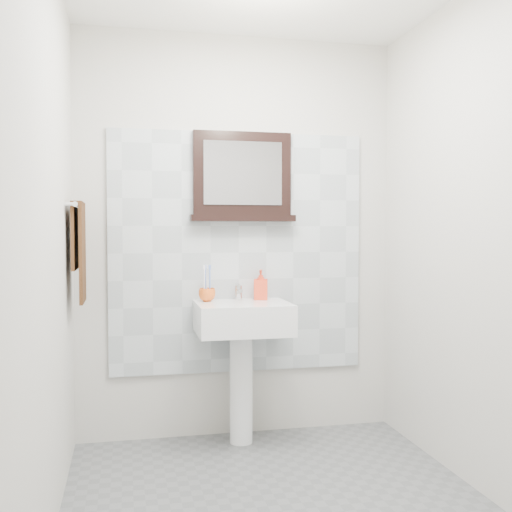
% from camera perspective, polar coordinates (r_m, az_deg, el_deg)
% --- Properties ---
extents(floor, '(2.00, 2.20, 0.01)m').
position_cam_1_polar(floor, '(2.99, 2.53, -23.10)').
color(floor, '#5B5E60').
rests_on(floor, ground).
extents(back_wall, '(2.00, 0.01, 2.50)m').
position_cam_1_polar(back_wall, '(3.77, -1.72, 1.86)').
color(back_wall, beige).
rests_on(back_wall, ground).
extents(front_wall, '(2.00, 0.01, 2.50)m').
position_cam_1_polar(front_wall, '(1.66, 12.40, 1.14)').
color(front_wall, beige).
rests_on(front_wall, ground).
extents(left_wall, '(0.01, 2.20, 2.50)m').
position_cam_1_polar(left_wall, '(2.62, -19.04, 1.50)').
color(left_wall, beige).
rests_on(left_wall, ground).
extents(right_wall, '(0.01, 2.20, 2.50)m').
position_cam_1_polar(right_wall, '(3.11, 20.71, 1.60)').
color(right_wall, beige).
rests_on(right_wall, ground).
extents(splashback, '(1.60, 0.02, 1.50)m').
position_cam_1_polar(splashback, '(3.76, -1.68, 0.33)').
color(splashback, '#B3BDC1').
rests_on(splashback, back_wall).
extents(pedestal_sink, '(0.55, 0.44, 0.96)m').
position_cam_1_polar(pedestal_sink, '(3.60, -1.29, -7.35)').
color(pedestal_sink, white).
rests_on(pedestal_sink, ground).
extents(toothbrush_cup, '(0.11, 0.11, 0.08)m').
position_cam_1_polar(toothbrush_cup, '(3.63, -4.68, -3.70)').
color(toothbrush_cup, orange).
rests_on(toothbrush_cup, pedestal_sink).
extents(toothbrushes, '(0.05, 0.04, 0.21)m').
position_cam_1_polar(toothbrushes, '(3.63, -4.74, -2.39)').
color(toothbrushes, white).
rests_on(toothbrushes, toothbrush_cup).
extents(soap_dispenser, '(0.10, 0.10, 0.19)m').
position_cam_1_polar(soap_dispenser, '(3.71, 0.46, -2.73)').
color(soap_dispenser, red).
rests_on(soap_dispenser, pedestal_sink).
extents(framed_mirror, '(0.65, 0.11, 0.55)m').
position_cam_1_polar(framed_mirror, '(3.75, -1.32, 7.34)').
color(framed_mirror, black).
rests_on(framed_mirror, back_wall).
extents(towel_bar, '(0.07, 0.40, 0.03)m').
position_cam_1_polar(towel_bar, '(3.41, -16.65, 4.62)').
color(towel_bar, silver).
rests_on(towel_bar, left_wall).
extents(hand_towel, '(0.06, 0.30, 0.55)m').
position_cam_1_polar(hand_towel, '(3.41, -16.49, 1.09)').
color(hand_towel, '#351F0E').
rests_on(hand_towel, towel_bar).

